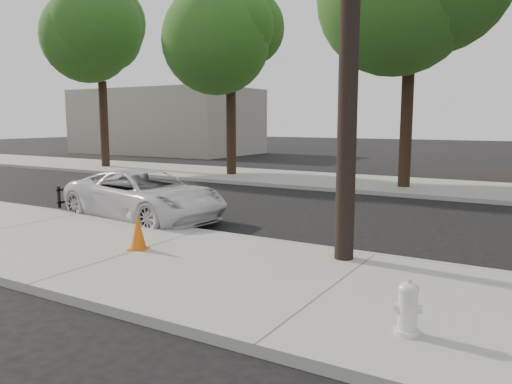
% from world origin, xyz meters
% --- Properties ---
extents(ground, '(120.00, 120.00, 0.00)m').
position_xyz_m(ground, '(0.00, 0.00, 0.00)').
color(ground, black).
rests_on(ground, ground).
extents(near_sidewalk, '(90.00, 4.40, 0.15)m').
position_xyz_m(near_sidewalk, '(0.00, -4.30, 0.07)').
color(near_sidewalk, gray).
rests_on(near_sidewalk, ground).
extents(far_sidewalk, '(90.00, 5.00, 0.15)m').
position_xyz_m(far_sidewalk, '(0.00, 8.50, 0.07)').
color(far_sidewalk, gray).
rests_on(far_sidewalk, ground).
extents(curb_near, '(90.00, 0.12, 0.16)m').
position_xyz_m(curb_near, '(0.00, -2.10, 0.07)').
color(curb_near, '#9E9B93').
rests_on(curb_near, ground).
extents(building_far, '(14.00, 8.00, 5.00)m').
position_xyz_m(building_far, '(-20.00, 20.00, 2.50)').
color(building_far, gray).
rests_on(building_far, ground).
extents(tree_a, '(4.65, 4.50, 9.00)m').
position_xyz_m(tree_a, '(-13.80, 7.85, 6.53)').
color(tree_a, black).
rests_on(tree_a, far_sidewalk).
extents(tree_b, '(4.34, 4.20, 8.45)m').
position_xyz_m(tree_b, '(-5.81, 8.06, 6.15)').
color(tree_b, black).
rests_on(tree_b, far_sidewalk).
extents(police_cruiser, '(4.99, 2.80, 1.32)m').
position_xyz_m(police_cruiser, '(-2.44, -1.32, 0.66)').
color(police_cruiser, silver).
rests_on(police_cruiser, ground).
extents(fire_hydrant, '(0.33, 0.30, 0.62)m').
position_xyz_m(fire_hydrant, '(5.38, -5.36, 0.45)').
color(fire_hydrant, silver).
rests_on(fire_hydrant, near_sidewalk).
extents(traffic_cone, '(0.46, 0.46, 0.68)m').
position_xyz_m(traffic_cone, '(-0.04, -4.09, 0.48)').
color(traffic_cone, '#DA590B').
rests_on(traffic_cone, near_sidewalk).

